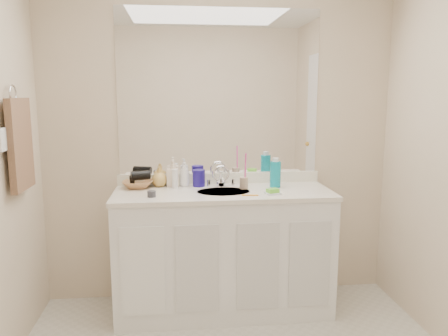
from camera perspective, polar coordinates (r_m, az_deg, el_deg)
wall_back at (r=3.27m, az=-0.62°, el=3.54°), size 2.60×0.02×2.40m
wall_front at (r=0.80m, az=18.89°, el=-16.93°), size 2.60×0.02×2.40m
vanity_cabinet at (r=3.19m, az=-0.10°, el=-10.99°), size 1.50×0.55×0.85m
countertop at (r=3.06m, az=-0.10°, el=-3.26°), size 1.52×0.57×0.03m
backsplash at (r=3.30m, az=-0.58°, el=-1.33°), size 1.52×0.03×0.08m
sink_basin at (r=3.04m, az=-0.06°, el=-3.29°), size 0.37×0.37×0.02m
faucet at (r=3.20m, az=-0.41°, el=-1.40°), size 0.02×0.02×0.11m
mirror at (r=3.25m, az=-0.62°, el=9.85°), size 1.48×0.01×1.20m
blue_mug at (r=3.20m, az=-3.30°, el=-1.31°), size 0.11×0.11×0.12m
tan_cup at (r=3.12m, az=2.61°, el=-1.97°), size 0.07×0.07×0.08m
toothbrush at (r=3.10m, az=2.81°, el=0.01°), size 0.01×0.04×0.22m
mouthwash_bottle at (r=3.19m, az=6.72°, el=-0.82°), size 0.10×0.10×0.19m
soap_dish at (r=2.97m, az=6.37°, el=-3.30°), size 0.11×0.09×0.01m
green_soap at (r=2.97m, az=6.38°, el=-2.95°), size 0.09×0.08×0.03m
orange_comb at (r=2.92m, az=3.43°, el=-3.56°), size 0.11×0.03×0.00m
dark_jar at (r=2.91m, az=-9.43°, el=-3.36°), size 0.07×0.07×0.04m
extra_white_bottle at (r=3.15m, az=-6.43°, el=-1.40°), size 0.06×0.06×0.14m
soap_bottle_white at (r=3.20m, az=-5.17°, el=-0.83°), size 0.09×0.09×0.18m
soap_bottle_cream at (r=3.22m, az=-6.71°, el=-0.63°), size 0.09×0.09×0.19m
soap_bottle_yellow at (r=3.22m, az=-8.44°, el=-1.12°), size 0.13×0.13×0.14m
wicker_basket at (r=3.21m, az=-11.18°, el=-2.08°), size 0.24×0.24×0.05m
hair_dryer at (r=3.19m, az=-10.86°, el=-0.96°), size 0.15×0.10×0.07m
towel_ring at (r=2.88m, az=-25.87°, el=8.72°), size 0.01×0.11×0.11m
hand_towel at (r=2.89m, az=-25.06°, el=2.80°), size 0.04×0.32×0.55m
switch_plate at (r=2.70m, az=-26.92°, el=3.32°), size 0.01×0.08×0.13m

